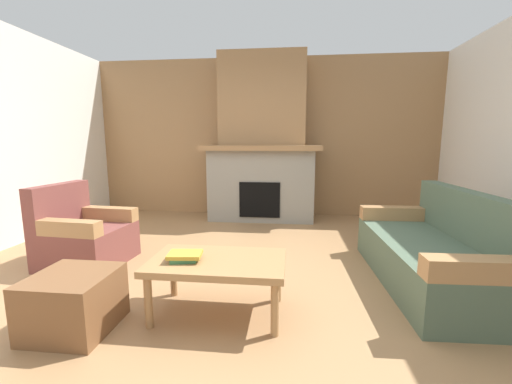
{
  "coord_description": "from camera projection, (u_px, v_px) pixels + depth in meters",
  "views": [
    {
      "loc": [
        0.49,
        -2.7,
        1.29
      ],
      "look_at": [
        0.07,
        1.09,
        0.69
      ],
      "focal_mm": 22.45,
      "sensor_mm": 36.0,
      "label": 1
    }
  ],
  "objects": [
    {
      "name": "ground",
      "position": [
        235.0,
        285.0,
        2.9
      ],
      "size": [
        9.0,
        9.0,
        0.0
      ],
      "primitive_type": "plane",
      "color": "#9E754C"
    },
    {
      "name": "wall_back_wood_panel",
      "position": [
        264.0,
        138.0,
        5.64
      ],
      "size": [
        6.0,
        0.12,
        2.7
      ],
      "primitive_type": "cube",
      "color": "#997047",
      "rests_on": "ground"
    },
    {
      "name": "fireplace",
      "position": [
        262.0,
        149.0,
        5.3
      ],
      "size": [
        1.9,
        0.82,
        2.7
      ],
      "color": "gray",
      "rests_on": "ground"
    },
    {
      "name": "couch",
      "position": [
        436.0,
        254.0,
        2.9
      ],
      "size": [
        0.9,
        1.83,
        0.85
      ],
      "color": "#4C604C",
      "rests_on": "ground"
    },
    {
      "name": "armchair",
      "position": [
        83.0,
        236.0,
        3.4
      ],
      "size": [
        0.82,
        0.82,
        0.85
      ],
      "color": "brown",
      "rests_on": "ground"
    },
    {
      "name": "coffee_table",
      "position": [
        218.0,
        266.0,
        2.38
      ],
      "size": [
        1.0,
        0.6,
        0.43
      ],
      "color": "#A87A4C",
      "rests_on": "ground"
    },
    {
      "name": "ottoman",
      "position": [
        74.0,
        302.0,
        2.2
      ],
      "size": [
        0.52,
        0.52,
        0.4
      ],
      "primitive_type": "cube",
      "color": "brown",
      "rests_on": "ground"
    },
    {
      "name": "book_stack_near_edge",
      "position": [
        185.0,
        256.0,
        2.34
      ],
      "size": [
        0.26,
        0.2,
        0.06
      ],
      "color": "#3D7F4C",
      "rests_on": "coffee_table"
    }
  ]
}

